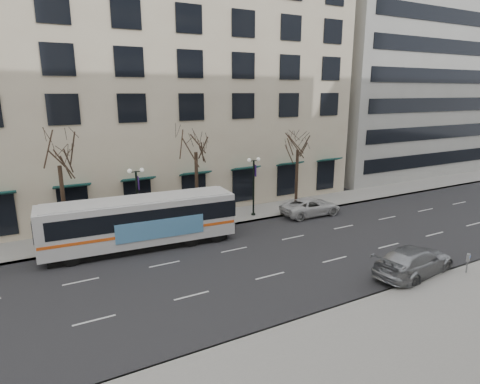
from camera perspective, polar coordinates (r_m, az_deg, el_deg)
ground at (r=26.18m, az=1.54°, el=-9.89°), size 160.00×160.00×0.00m
sidewalk_far at (r=35.81m, az=1.26°, el=-3.06°), size 80.00×4.00×0.15m
building_hotel at (r=42.88m, az=-15.58°, el=15.43°), size 40.00×20.00×24.00m
building_office at (r=61.01m, az=19.09°, el=19.85°), size 25.00×20.00×35.00m
tree_far_left at (r=29.80m, az=-24.48°, el=5.24°), size 3.60×3.60×8.34m
tree_far_mid at (r=32.05m, az=-6.34°, el=7.33°), size 3.60×3.60×8.55m
tree_far_right at (r=37.04m, az=8.25°, el=7.42°), size 3.60×3.60×8.06m
lamp_post_left at (r=30.70m, az=-14.35°, el=-0.87°), size 1.22×0.45×5.21m
lamp_post_right at (r=34.40m, az=1.96°, el=1.17°), size 1.22×0.45×5.21m
city_bus at (r=28.63m, az=-13.83°, el=-4.00°), size 13.30×3.72×3.56m
silver_car at (r=26.32m, az=23.51°, el=-8.97°), size 6.16×3.14×1.71m
white_pickup at (r=35.94m, az=10.01°, el=-2.07°), size 5.55×2.70×1.52m
pay_station at (r=27.56m, az=29.69°, el=-8.29°), size 0.30×0.25×1.20m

